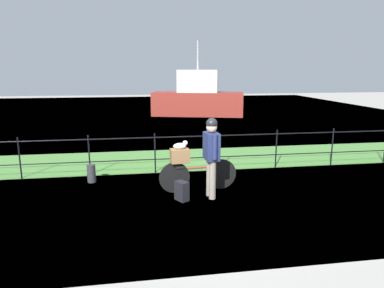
{
  "coord_description": "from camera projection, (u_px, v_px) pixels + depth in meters",
  "views": [
    {
      "loc": [
        -1.16,
        -6.36,
        2.64
      ],
      "look_at": [
        0.03,
        1.44,
        0.9
      ],
      "focal_mm": 31.86,
      "sensor_mm": 36.0,
      "label": 1
    }
  ],
  "objects": [
    {
      "name": "moored_boat_near",
      "position": [
        198.0,
        99.0,
        19.63
      ],
      "size": [
        5.4,
        2.86,
        4.2
      ],
      "color": "#9E3328",
      "rests_on": "ground"
    },
    {
      "name": "backpack_on_paving",
      "position": [
        182.0,
        191.0,
        6.97
      ],
      "size": [
        0.3,
        0.33,
        0.4
      ],
      "primitive_type": "cube",
      "rotation": [
        0.0,
        0.0,
        5.26
      ],
      "color": "black",
      "rests_on": "ground"
    },
    {
      "name": "harbor_water",
      "position": [
        161.0,
        117.0,
        18.99
      ],
      "size": [
        30.0,
        30.0,
        0.0
      ],
      "primitive_type": "plane",
      "color": "#60849E",
      "rests_on": "ground"
    },
    {
      "name": "cyclist_person",
      "position": [
        211.0,
        151.0,
        6.97
      ],
      "size": [
        0.3,
        0.54,
        1.68
      ],
      "color": "gray",
      "rests_on": "ground"
    },
    {
      "name": "ground_plane",
      "position": [
        201.0,
        203.0,
        6.88
      ],
      "size": [
        60.0,
        60.0,
        0.0
      ],
      "primitive_type": "plane",
      "color": "#B2ADA3"
    },
    {
      "name": "bicycle_main",
      "position": [
        198.0,
        175.0,
        7.5
      ],
      "size": [
        1.75,
        0.24,
        0.67
      ],
      "color": "black",
      "rests_on": "ground"
    },
    {
      "name": "grass_strip",
      "position": [
        181.0,
        159.0,
        10.13
      ],
      "size": [
        27.0,
        2.4,
        0.03
      ],
      "primitive_type": "cube",
      "color": "#569342",
      "rests_on": "ground"
    },
    {
      "name": "mooring_bollard",
      "position": [
        91.0,
        173.0,
        8.09
      ],
      "size": [
        0.2,
        0.2,
        0.43
      ],
      "primitive_type": "cylinder",
      "color": "#38383D",
      "rests_on": "ground"
    },
    {
      "name": "iron_fence",
      "position": [
        187.0,
        149.0,
        8.84
      ],
      "size": [
        18.04,
        0.04,
        1.04
      ],
      "color": "black",
      "rests_on": "ground"
    },
    {
      "name": "wooden_crate",
      "position": [
        180.0,
        156.0,
        7.3
      ],
      "size": [
        0.42,
        0.29,
        0.3
      ],
      "primitive_type": "cube",
      "rotation": [
        0.0,
        0.0,
        0.1
      ],
      "color": "olive",
      "rests_on": "bicycle_main"
    },
    {
      "name": "terrier_dog",
      "position": [
        181.0,
        145.0,
        7.26
      ],
      "size": [
        0.32,
        0.17,
        0.18
      ],
      "color": "silver",
      "rests_on": "wooden_crate"
    }
  ]
}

